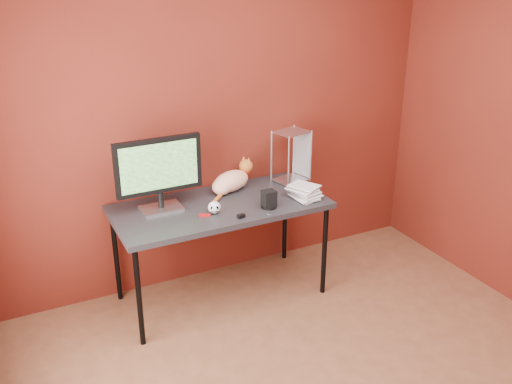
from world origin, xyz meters
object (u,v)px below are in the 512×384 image
book_stack (298,131)px  skull_mug (214,207)px  desk (220,211)px  monitor (159,171)px  speaker (269,200)px  cat (231,181)px

book_stack → skull_mug: bearing=175.4°
desk → skull_mug: bearing=-127.0°
monitor → skull_mug: size_ratio=6.38×
desk → speaker: size_ratio=11.89×
monitor → book_stack: 0.98m
desk → speaker: bearing=-35.8°
desk → cat: size_ratio=3.55×
desk → book_stack: (0.52, -0.17, 0.57)m
cat → book_stack: (0.34, -0.37, 0.44)m
monitor → cat: size_ratio=1.41×
skull_mug → speaker: size_ratio=0.74×
skull_mug → speaker: (0.37, -0.08, 0.01)m
speaker → book_stack: size_ratio=0.12×
speaker → desk: bearing=142.6°
desk → skull_mug: 0.18m
desk → book_stack: 0.79m
cat → speaker: bearing=-96.5°
cat → speaker: size_ratio=3.34×
cat → skull_mug: bearing=-151.7°
skull_mug → desk: bearing=74.2°
monitor → speaker: (0.68, -0.29, -0.23)m
desk → skull_mug: skull_mug is taller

